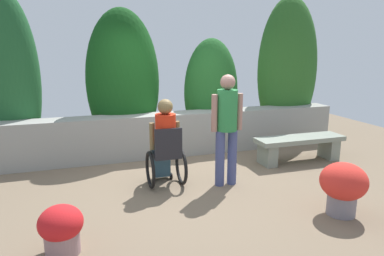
{
  "coord_description": "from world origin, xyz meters",
  "views": [
    {
      "loc": [
        -1.64,
        -4.98,
        2.04
      ],
      "look_at": [
        -0.04,
        -0.05,
        0.85
      ],
      "focal_mm": 32.59,
      "sensor_mm": 36.0,
      "label": 1
    }
  ],
  "objects": [
    {
      "name": "flower_pot_purple_near",
      "position": [
        -1.91,
        -1.55,
        0.27
      ],
      "size": [
        0.44,
        0.44,
        0.51
      ],
      "color": "gray",
      "rests_on": "ground"
    },
    {
      "name": "stone_retaining_wall",
      "position": [
        0.0,
        1.4,
        0.41
      ],
      "size": [
        6.96,
        0.49,
        0.82
      ],
      "primitive_type": "cube",
      "color": "gray",
      "rests_on": "ground"
    },
    {
      "name": "ground_plane",
      "position": [
        0.0,
        0.0,
        0.0
      ],
      "size": [
        11.81,
        11.81,
        0.0
      ],
      "primitive_type": "plane",
      "color": "#73614C"
    },
    {
      "name": "hedge_backdrop",
      "position": [
        0.37,
        1.91,
        1.43
      ],
      "size": [
        6.82,
        1.1,
        3.14
      ],
      "color": "#1F552A",
      "rests_on": "ground"
    },
    {
      "name": "person_standing_companion",
      "position": [
        0.4,
        -0.36,
        0.96
      ],
      "size": [
        0.49,
        0.3,
        1.67
      ],
      "rotation": [
        0.0,
        0.0,
        -0.09
      ],
      "color": "#414A7B",
      "rests_on": "ground"
    },
    {
      "name": "stone_bench",
      "position": [
        2.12,
        0.25,
        0.31
      ],
      "size": [
        1.67,
        0.46,
        0.46
      ],
      "rotation": [
        0.0,
        0.0,
        0.08
      ],
      "color": "gray",
      "rests_on": "ground"
    },
    {
      "name": "flower_pot_terracotta_by_wall",
      "position": [
        1.39,
        -1.72,
        0.38
      ],
      "size": [
        0.57,
        0.57,
        0.67
      ],
      "color": "gray",
      "rests_on": "ground"
    },
    {
      "name": "person_in_wheelchair",
      "position": [
        -0.48,
        -0.1,
        0.62
      ],
      "size": [
        0.53,
        0.66,
        1.33
      ],
      "rotation": [
        0.0,
        0.0,
        -0.04
      ],
      "color": "black",
      "rests_on": "ground"
    }
  ]
}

